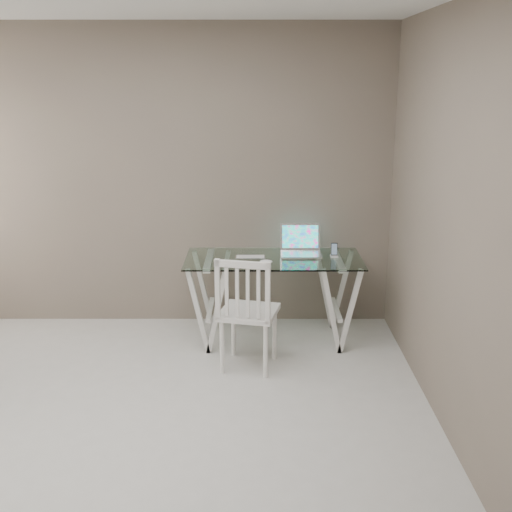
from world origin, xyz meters
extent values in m
plane|color=beige|center=(0.00, 0.00, 0.00)|extent=(4.50, 4.50, 0.00)
cube|color=#6F6357|center=(0.00, 2.25, 1.35)|extent=(4.00, 0.02, 2.70)
cube|color=#6F6357|center=(2.00, 0.00, 1.35)|extent=(0.02, 4.50, 2.70)
cube|color=silver|center=(0.92, 1.75, 0.74)|extent=(1.50, 0.70, 0.01)
cube|color=silver|center=(0.37, 1.75, 0.36)|extent=(0.24, 0.62, 0.72)
cube|color=silver|center=(1.47, 1.75, 0.36)|extent=(0.24, 0.62, 0.72)
cube|color=white|center=(0.71, 1.22, 0.46)|extent=(0.51, 0.51, 0.04)
cylinder|color=white|center=(0.51, 1.09, 0.22)|extent=(0.04, 0.04, 0.44)
cylinder|color=white|center=(0.84, 1.01, 0.22)|extent=(0.04, 0.04, 0.44)
cylinder|color=white|center=(0.58, 1.43, 0.22)|extent=(0.04, 0.04, 0.44)
cylinder|color=white|center=(0.92, 1.35, 0.22)|extent=(0.04, 0.04, 0.44)
cube|color=white|center=(0.67, 1.03, 0.70)|extent=(0.42, 0.13, 0.48)
cube|color=silver|center=(1.16, 1.85, 0.75)|extent=(0.35, 0.24, 0.02)
cube|color=#19D899|center=(1.16, 2.00, 0.87)|extent=(0.35, 0.07, 0.23)
cube|color=silver|center=(0.72, 1.78, 0.75)|extent=(0.26, 0.11, 0.01)
ellipsoid|color=white|center=(0.85, 1.59, 0.76)|extent=(0.11, 0.06, 0.03)
cube|color=white|center=(1.44, 1.79, 0.75)|extent=(0.07, 0.07, 0.02)
cube|color=black|center=(1.44, 1.80, 0.81)|extent=(0.05, 0.03, 0.11)
camera|label=1|loc=(0.77, -3.49, 2.24)|focal=45.00mm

